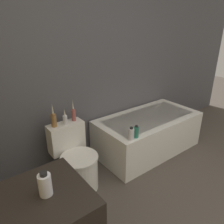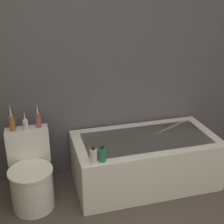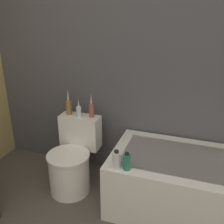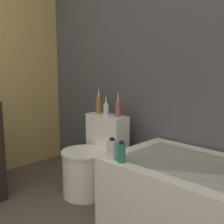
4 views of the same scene
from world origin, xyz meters
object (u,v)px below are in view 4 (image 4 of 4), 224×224
Objects in this scene: vase_bronze at (118,108)px; toilet at (91,162)px; vase_silver at (106,108)px; bathtub at (214,208)px; vase_gold at (99,104)px; shampoo_bottle_tall at (112,150)px; shampoo_bottle_short at (121,153)px.

toilet is at bearing -118.72° from vase_bronze.
toilet is at bearing -90.00° from vase_silver.
bathtub is 5.54× the size of vase_gold.
vase_gold is 0.88m from shampoo_bottle_tall.
vase_silver is 0.83m from shampoo_bottle_short.
vase_bronze is 0.76m from shampoo_bottle_short.
vase_silver is at bearing 172.15° from bathtub.
vase_bronze is (0.25, 0.01, -0.01)m from vase_gold.
bathtub is 9.33× the size of shampoo_bottle_tall.
vase_bronze is 1.56× the size of shampoo_bottle_tall.
bathtub is 2.12× the size of toilet.
vase_silver is 0.13m from vase_bronze.
vase_bronze reaches higher than bathtub.
shampoo_bottle_tall is at bearing -152.64° from bathtub.
toilet is at bearing 155.98° from shampoo_bottle_short.
toilet is 0.71m from shampoo_bottle_tall.
vase_gold is (-0.13, 0.22, 0.50)m from toilet.
vase_silver is (0.13, -0.02, -0.02)m from vase_gold.
vase_gold is at bearing 169.75° from vase_silver.
bathtub is 7.66× the size of vase_silver.
shampoo_bottle_tall is (0.44, -0.53, -0.19)m from vase_bronze.
vase_silver is 1.28× the size of shampoo_bottle_short.
bathtub is 5.97× the size of vase_bronze.
vase_bronze is at bearing 2.07° from vase_gold.
vase_bronze is at bearing 61.28° from toilet.
vase_gold reaches higher than vase_silver.
vase_gold is 0.13m from vase_silver.
vase_bronze is at bearing 169.61° from bathtub.
vase_bronze is (-1.07, 0.20, 0.52)m from bathtub.
vase_silver is 0.77m from shampoo_bottle_tall.
vase_bronze reaches higher than vase_silver.
vase_gold reaches higher than vase_bronze.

